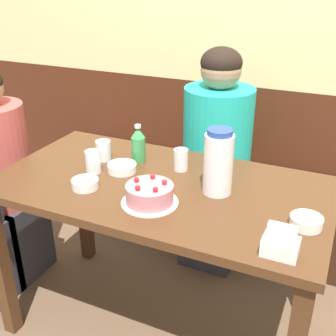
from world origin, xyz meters
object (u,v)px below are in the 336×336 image
bench_seat (217,204)px  napkin_holder (281,244)px  glass_water_tall (93,162)px  bowl_side_dish (85,184)px  bowl_rice_small (306,222)px  water_pitcher (218,162)px  person_grey_tee (216,163)px  glass_shot_small (103,150)px  bowl_soup_white (122,168)px  glass_tumbler_short (181,160)px  person_teal_shirt (1,183)px  soju_bottle (138,144)px  birthday_cake (150,194)px

bench_seat → napkin_holder: napkin_holder is taller
glass_water_tall → bowl_side_dish: bearing=-69.9°
bench_seat → bowl_rice_small: bowl_rice_small is taller
water_pitcher → person_grey_tee: 0.70m
water_pitcher → glass_shot_small: size_ratio=2.86×
bowl_soup_white → person_grey_tee: person_grey_tee is taller
water_pitcher → bowl_soup_white: (-0.43, 0.01, -0.11)m
water_pitcher → napkin_holder: water_pitcher is taller
bowl_rice_small → glass_water_tall: size_ratio=1.12×
water_pitcher → glass_shot_small: 0.58m
bowl_soup_white → bowl_side_dish: size_ratio=1.15×
bowl_soup_white → glass_tumbler_short: size_ratio=1.30×
bowl_rice_small → water_pitcher: bearing=162.8°
water_pitcher → bowl_soup_white: water_pitcher is taller
person_teal_shirt → glass_water_tall: bearing=-5.7°
soju_bottle → bowl_side_dish: soju_bottle is taller
soju_bottle → glass_tumbler_short: (0.21, -0.01, -0.03)m
bowl_soup_white → bench_seat: bearing=76.2°
bowl_side_dish → napkin_holder: bearing=-8.3°
bench_seat → bowl_rice_small: (0.59, -0.91, 0.56)m
birthday_cake → bowl_rice_small: (0.56, 0.08, -0.02)m
bowl_soup_white → glass_tumbler_short: 0.26m
soju_bottle → glass_water_tall: 0.22m
glass_shot_small → person_grey_tee: 0.68m
soju_bottle → bowl_soup_white: bearing=-96.2°
soju_bottle → person_teal_shirt: (-0.76, -0.12, -0.30)m
birthday_cake → napkin_holder: 0.52m
bench_seat → soju_bottle: soju_bottle is taller
birthday_cake → person_teal_shirt: person_teal_shirt is taller
bench_seat → soju_bottle: (-0.18, -0.67, 0.62)m
birthday_cake → person_teal_shirt: (-0.98, 0.20, -0.26)m
bowl_rice_small → person_grey_tee: 0.92m
soju_bottle → glass_tumbler_short: soju_bottle is taller
bowl_soup_white → glass_water_tall: (-0.11, -0.06, 0.03)m
glass_shot_small → person_teal_shirt: bearing=-173.7°
glass_water_tall → glass_tumbler_short: 0.38m
soju_bottle → bowl_side_dish: size_ratio=1.61×
birthday_cake → glass_water_tall: (-0.34, 0.14, 0.01)m
person_teal_shirt → person_grey_tee: (0.99, 0.59, 0.05)m
soju_bottle → glass_shot_small: soju_bottle is taller
water_pitcher → person_teal_shirt: (-1.18, 0.01, -0.35)m
water_pitcher → bowl_rice_small: water_pitcher is taller
bench_seat → birthday_cake: (0.04, -0.99, 0.57)m
bowl_soup_white → bowl_rice_small: bearing=-8.5°
glass_tumbler_short → glass_shot_small: size_ratio=1.04×
napkin_holder → glass_water_tall: bearing=163.3°
bench_seat → bowl_rice_small: bearing=-57.1°
napkin_holder → bowl_side_dish: (-0.79, 0.12, -0.02)m
birthday_cake → bowl_rice_small: 0.56m
napkin_holder → bowl_side_dish: size_ratio=1.02×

